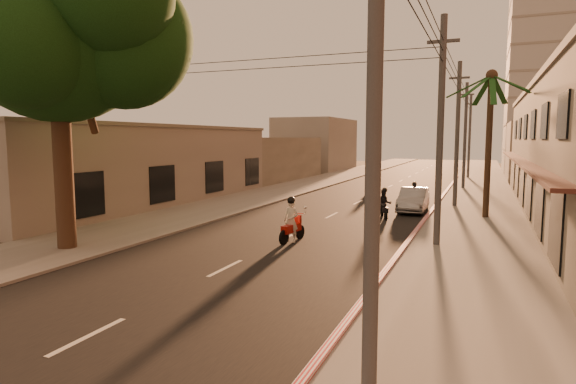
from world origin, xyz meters
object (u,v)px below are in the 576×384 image
scooter_mid_b (414,197)px  scooter_far_a (372,184)px  scooter_red (291,222)px  broadleaf_tree (67,25)px  palm_tree (491,84)px  parked_car (413,200)px  scooter_mid_a (384,204)px

scooter_mid_b → scooter_far_a: size_ratio=1.08×
scooter_far_a → scooter_red: bearing=-71.6°
broadleaf_tree → palm_tree: broadleaf_tree is taller
broadleaf_tree → palm_tree: (14.61, 13.86, -1.33)m
broadleaf_tree → parked_car: 20.03m
parked_car → scooter_far_a: bearing=115.7°
scooter_mid_a → scooter_far_a: scooter_mid_a is taller
scooter_mid_b → scooter_far_a: (-4.30, 7.73, -0.05)m
palm_tree → scooter_far_a: 14.38m
broadleaf_tree → scooter_mid_b: 20.60m
broadleaf_tree → scooter_mid_b: bearing=56.4°
scooter_mid_a → scooter_far_a: bearing=84.6°
scooter_red → scooter_mid_b: 11.90m
scooter_mid_b → scooter_far_a: scooter_mid_b is taller
scooter_red → scooter_mid_a: 7.78m
scooter_far_a → parked_car: bearing=-47.0°
scooter_red → parked_car: bearing=79.9°
scooter_mid_a → broadleaf_tree: bearing=-149.7°
palm_tree → parked_car: (-3.97, 1.22, -6.44)m
parked_car → palm_tree: bearing=-18.5°
broadleaf_tree → scooter_mid_a: (9.54, 11.93, -7.70)m
scooter_mid_b → parked_car: 0.85m
palm_tree → parked_car: size_ratio=1.89×
palm_tree → scooter_mid_b: bearing=152.9°
scooter_red → broadleaf_tree: bearing=-138.9°
scooter_red → scooter_mid_b: (3.46, 11.39, -0.08)m
scooter_red → parked_car: size_ratio=0.45×
scooter_mid_b → parked_car: scooter_mid_b is taller
palm_tree → scooter_far_a: palm_tree is taller
scooter_far_a → broadleaf_tree: bearing=-88.9°
broadleaf_tree → palm_tree: bearing=43.5°
palm_tree → scooter_mid_b: palm_tree is taller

